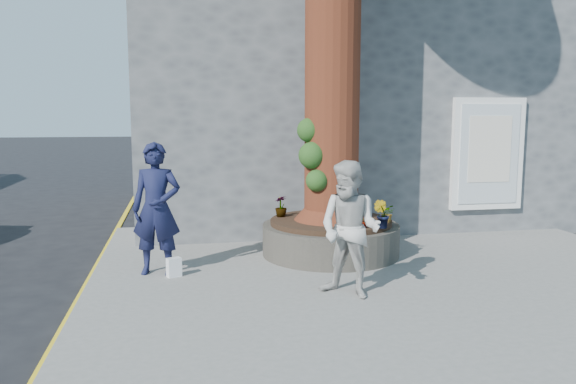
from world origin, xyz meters
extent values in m
plane|color=black|center=(0.00, 0.00, 0.00)|extent=(120.00, 120.00, 0.00)
cube|color=slate|center=(1.50, 1.00, 0.06)|extent=(9.00, 8.00, 0.12)
cube|color=yellow|center=(-3.05, 1.00, 0.00)|extent=(0.10, 30.00, 0.01)
cube|color=#4F5254|center=(2.50, 7.20, 3.00)|extent=(10.00, 8.00, 6.00)
cube|color=white|center=(4.30, 3.14, 1.70)|extent=(1.50, 0.12, 2.20)
cube|color=silver|center=(4.30, 3.08, 1.70)|extent=(1.25, 0.04, 1.95)
cube|color=silver|center=(4.30, 3.06, 1.80)|extent=(0.90, 0.02, 1.30)
cylinder|color=black|center=(0.80, 2.00, 0.38)|extent=(2.30, 2.30, 0.52)
cylinder|color=black|center=(0.80, 2.00, 0.68)|extent=(2.04, 2.04, 0.08)
cone|color=#452111|center=(0.80, 2.00, 1.07)|extent=(1.24, 1.24, 0.70)
sphere|color=#1A4316|center=(0.42, 1.80, 1.82)|extent=(0.44, 0.44, 0.44)
sphere|color=#1A4316|center=(0.48, 1.70, 1.42)|extent=(0.36, 0.36, 0.36)
sphere|color=#1A4316|center=(0.40, 1.92, 2.22)|extent=(0.40, 0.40, 0.40)
imported|color=#131635|center=(-2.03, 1.36, 1.10)|extent=(0.79, 0.60, 1.96)
imported|color=#BAB8B2|center=(0.46, -0.19, 1.01)|extent=(1.09, 1.08, 1.77)
cube|color=white|center=(-1.80, 1.14, 0.26)|extent=(0.23, 0.19, 0.28)
imported|color=gray|center=(1.13, 1.20, 0.90)|extent=(0.22, 0.22, 0.35)
imported|color=gray|center=(1.38, 1.15, 0.94)|extent=(0.33, 0.33, 0.43)
imported|color=gray|center=(0.02, 2.41, 0.90)|extent=(0.28, 0.28, 0.36)
imported|color=gray|center=(1.65, 1.59, 0.87)|extent=(0.36, 0.35, 0.30)
camera|label=1|loc=(-1.67, -6.99, 2.47)|focal=35.00mm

